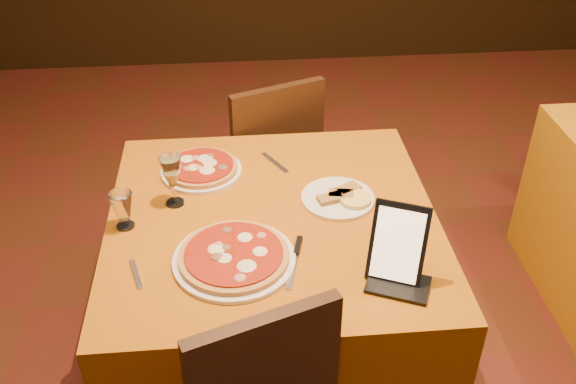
{
  "coord_description": "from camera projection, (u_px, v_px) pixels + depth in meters",
  "views": [
    {
      "loc": [
        -0.54,
        -1.25,
        2.05
      ],
      "look_at": [
        -0.38,
        0.44,
        0.86
      ],
      "focal_mm": 40.0,
      "sensor_mm": 36.0,
      "label": 1
    }
  ],
  "objects": [
    {
      "name": "main_table",
      "position": [
        274.0,
        297.0,
        2.36
      ],
      "size": [
        1.1,
        1.1,
        0.75
      ],
      "primitive_type": "cube",
      "color": "#AC5E0B",
      "rests_on": "floor"
    },
    {
      "name": "chair_main_far",
      "position": [
        261.0,
        160.0,
        3.0
      ],
      "size": [
        0.6,
        0.6,
        0.91
      ],
      "primitive_type": null,
      "rotation": [
        0.0,
        0.0,
        3.51
      ],
      "color": "black",
      "rests_on": "floor"
    },
    {
      "name": "pizza_near",
      "position": [
        234.0,
        257.0,
        1.95
      ],
      "size": [
        0.38,
        0.38,
        0.03
      ],
      "rotation": [
        0.0,
        0.0,
        0.31
      ],
      "color": "white",
      "rests_on": "main_table"
    },
    {
      "name": "pizza_far",
      "position": [
        201.0,
        169.0,
        2.36
      ],
      "size": [
        0.3,
        0.3,
        0.03
      ],
      "rotation": [
        0.0,
        0.0,
        -0.31
      ],
      "color": "white",
      "rests_on": "main_table"
    },
    {
      "name": "cutlet_dish",
      "position": [
        338.0,
        197.0,
        2.22
      ],
      "size": [
        0.25,
        0.25,
        0.03
      ],
      "rotation": [
        0.0,
        0.0,
        0.06
      ],
      "color": "white",
      "rests_on": "main_table"
    },
    {
      "name": "wine_glass",
      "position": [
        172.0,
        181.0,
        2.16
      ],
      "size": [
        0.11,
        0.11,
        0.19
      ],
      "primitive_type": null,
      "rotation": [
        0.0,
        0.0,
        0.28
      ],
      "color": "tan",
      "rests_on": "main_table"
    },
    {
      "name": "water_glass",
      "position": [
        123.0,
        211.0,
        2.07
      ],
      "size": [
        0.1,
        0.1,
        0.13
      ],
      "primitive_type": null,
      "rotation": [
        0.0,
        0.0,
        -0.4
      ],
      "color": "silver",
      "rests_on": "main_table"
    },
    {
      "name": "tablet",
      "position": [
        398.0,
        244.0,
        1.84
      ],
      "size": [
        0.19,
        0.15,
        0.23
      ],
      "primitive_type": "cube",
      "rotation": [
        -0.35,
        0.0,
        -0.41
      ],
      "color": "black",
      "rests_on": "main_table"
    },
    {
      "name": "knife",
      "position": [
        294.0,
        265.0,
        1.94
      ],
      "size": [
        0.07,
        0.22,
        0.01
      ],
      "primitive_type": "cube",
      "rotation": [
        0.0,
        0.0,
        1.31
      ],
      "color": "#BCBBC3",
      "rests_on": "main_table"
    },
    {
      "name": "fork_near",
      "position": [
        136.0,
        274.0,
        1.91
      ],
      "size": [
        0.05,
        0.14,
        0.01
      ],
      "primitive_type": "cube",
      "rotation": [
        0.0,
        0.0,
        1.86
      ],
      "color": "#A3A4A9",
      "rests_on": "main_table"
    },
    {
      "name": "fork_far",
      "position": [
        275.0,
        163.0,
        2.42
      ],
      "size": [
        0.1,
        0.15,
        0.01
      ],
      "primitive_type": "cube",
      "rotation": [
        0.0,
        0.0,
        2.09
      ],
      "color": "silver",
      "rests_on": "main_table"
    }
  ]
}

